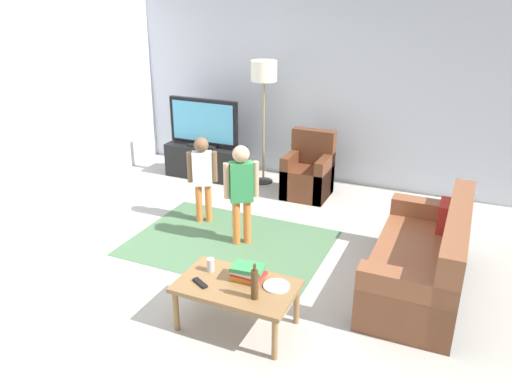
{
  "coord_description": "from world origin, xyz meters",
  "views": [
    {
      "loc": [
        2.06,
        -4.0,
        2.73
      ],
      "look_at": [
        0.0,
        0.6,
        0.65
      ],
      "focal_mm": 35.18,
      "sensor_mm": 36.0,
      "label": 1
    }
  ],
  "objects_px": {
    "tv": "(204,123)",
    "soda_can": "(211,265)",
    "bottle": "(255,284)",
    "child_center": "(241,186)",
    "floor_lamp": "(264,78)",
    "book_stack": "(248,272)",
    "couch": "(427,264)",
    "child_near_tv": "(202,172)",
    "plate": "(277,286)",
    "armchair": "(309,175)",
    "tv_remote": "(200,283)",
    "coffee_table": "(237,289)",
    "tv_stand": "(206,161)"
  },
  "relations": [
    {
      "from": "tv",
      "to": "soda_can",
      "type": "xyz_separation_m",
      "value": [
        1.75,
        -2.98,
        -0.37
      ]
    },
    {
      "from": "bottle",
      "to": "soda_can",
      "type": "xyz_separation_m",
      "value": [
        -0.52,
        0.22,
        -0.07
      ]
    },
    {
      "from": "child_center",
      "to": "soda_can",
      "type": "relative_size",
      "value": 9.66
    },
    {
      "from": "floor_lamp",
      "to": "book_stack",
      "type": "relative_size",
      "value": 6.09
    },
    {
      "from": "couch",
      "to": "child_center",
      "type": "height_order",
      "value": "child_center"
    },
    {
      "from": "floor_lamp",
      "to": "child_center",
      "type": "relative_size",
      "value": 1.54
    },
    {
      "from": "floor_lamp",
      "to": "child_near_tv",
      "type": "distance_m",
      "value": 1.79
    },
    {
      "from": "child_near_tv",
      "to": "book_stack",
      "type": "relative_size",
      "value": 3.7
    },
    {
      "from": "couch",
      "to": "bottle",
      "type": "bearing_deg",
      "value": -130.97
    },
    {
      "from": "child_center",
      "to": "plate",
      "type": "distance_m",
      "value": 1.61
    },
    {
      "from": "tv",
      "to": "armchair",
      "type": "height_order",
      "value": "tv"
    },
    {
      "from": "child_center",
      "to": "tv",
      "type": "bearing_deg",
      "value": 130.18
    },
    {
      "from": "bottle",
      "to": "tv_remote",
      "type": "distance_m",
      "value": 0.51
    },
    {
      "from": "floor_lamp",
      "to": "armchair",
      "type": "bearing_deg",
      "value": -13.97
    },
    {
      "from": "tv",
      "to": "book_stack",
      "type": "height_order",
      "value": "tv"
    },
    {
      "from": "armchair",
      "to": "child_near_tv",
      "type": "relative_size",
      "value": 0.83
    },
    {
      "from": "coffee_table",
      "to": "book_stack",
      "type": "relative_size",
      "value": 3.42
    },
    {
      "from": "soda_can",
      "to": "child_center",
      "type": "bearing_deg",
      "value": 103.89
    },
    {
      "from": "child_center",
      "to": "tv_remote",
      "type": "relative_size",
      "value": 6.82
    },
    {
      "from": "tv_stand",
      "to": "child_near_tv",
      "type": "bearing_deg",
      "value": -61.52
    },
    {
      "from": "book_stack",
      "to": "child_near_tv",
      "type": "bearing_deg",
      "value": 130.09
    },
    {
      "from": "tv",
      "to": "child_near_tv",
      "type": "xyz_separation_m",
      "value": [
        0.75,
        -1.37,
        -0.2
      ]
    },
    {
      "from": "tv_stand",
      "to": "soda_can",
      "type": "xyz_separation_m",
      "value": [
        1.75,
        -3.0,
        0.24
      ]
    },
    {
      "from": "floor_lamp",
      "to": "book_stack",
      "type": "distance_m",
      "value": 3.53
    },
    {
      "from": "tv",
      "to": "coffee_table",
      "type": "xyz_separation_m",
      "value": [
        2.05,
        -3.08,
        -0.48
      ]
    },
    {
      "from": "child_center",
      "to": "tv_stand",
      "type": "bearing_deg",
      "value": 129.83
    },
    {
      "from": "floor_lamp",
      "to": "coffee_table",
      "type": "relative_size",
      "value": 1.78
    },
    {
      "from": "tv",
      "to": "child_center",
      "type": "xyz_separation_m",
      "value": [
        1.43,
        -1.69,
        -0.15
      ]
    },
    {
      "from": "child_center",
      "to": "coffee_table",
      "type": "distance_m",
      "value": 1.55
    },
    {
      "from": "bottle",
      "to": "tv_remote",
      "type": "xyz_separation_m",
      "value": [
        -0.5,
        0.0,
        -0.12
      ]
    },
    {
      "from": "book_stack",
      "to": "tv_stand",
      "type": "bearing_deg",
      "value": 125.08
    },
    {
      "from": "tv",
      "to": "child_center",
      "type": "distance_m",
      "value": 2.22
    },
    {
      "from": "book_stack",
      "to": "bottle",
      "type": "relative_size",
      "value": 0.94
    },
    {
      "from": "armchair",
      "to": "floor_lamp",
      "type": "xyz_separation_m",
      "value": [
        -0.77,
        0.19,
        1.25
      ]
    },
    {
      "from": "coffee_table",
      "to": "bottle",
      "type": "xyz_separation_m",
      "value": [
        0.22,
        -0.12,
        0.18
      ]
    },
    {
      "from": "child_center",
      "to": "armchair",
      "type": "bearing_deg",
      "value": 82.2
    },
    {
      "from": "child_near_tv",
      "to": "coffee_table",
      "type": "bearing_deg",
      "value": -52.88
    },
    {
      "from": "couch",
      "to": "book_stack",
      "type": "height_order",
      "value": "couch"
    },
    {
      "from": "couch",
      "to": "armchair",
      "type": "xyz_separation_m",
      "value": [
        -1.79,
        1.82,
        0.01
      ]
    },
    {
      "from": "armchair",
      "to": "soda_can",
      "type": "xyz_separation_m",
      "value": [
        0.09,
        -2.96,
        0.18
      ]
    },
    {
      "from": "soda_can",
      "to": "tv_stand",
      "type": "bearing_deg",
      "value": 120.23
    },
    {
      "from": "couch",
      "to": "plate",
      "type": "bearing_deg",
      "value": -133.48
    },
    {
      "from": "tv_stand",
      "to": "bottle",
      "type": "relative_size",
      "value": 3.84
    },
    {
      "from": "child_near_tv",
      "to": "child_center",
      "type": "xyz_separation_m",
      "value": [
        0.68,
        -0.32,
        0.05
      ]
    },
    {
      "from": "tv_stand",
      "to": "floor_lamp",
      "type": "height_order",
      "value": "floor_lamp"
    },
    {
      "from": "child_near_tv",
      "to": "bottle",
      "type": "distance_m",
      "value": 2.38
    },
    {
      "from": "child_near_tv",
      "to": "coffee_table",
      "type": "relative_size",
      "value": 1.08
    },
    {
      "from": "tv_stand",
      "to": "tv_remote",
      "type": "relative_size",
      "value": 7.06
    },
    {
      "from": "armchair",
      "to": "floor_lamp",
      "type": "height_order",
      "value": "floor_lamp"
    },
    {
      "from": "coffee_table",
      "to": "plate",
      "type": "bearing_deg",
      "value": 17.34
    }
  ]
}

